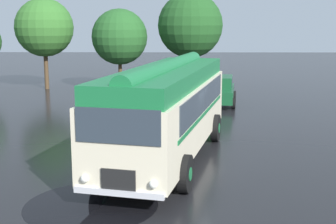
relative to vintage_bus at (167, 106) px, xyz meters
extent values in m
plane|color=black|center=(0.23, 0.00, -1.89)|extent=(120.00, 120.00, 0.00)
cube|color=beige|center=(0.00, 0.01, -0.29)|extent=(4.66, 10.31, 2.10)
cube|color=#196B38|center=(0.00, 0.01, 1.04)|extent=(4.42, 10.07, 0.56)
cylinder|color=#196B38|center=(0.00, 0.01, 1.30)|extent=(2.69, 9.40, 0.60)
cube|color=#2D3842|center=(1.30, 0.02, 0.28)|extent=(1.81, 7.81, 0.84)
cube|color=#2D3842|center=(-1.16, 0.58, 0.28)|extent=(1.81, 7.81, 0.84)
cube|color=#196B38|center=(1.28, -0.07, -0.26)|extent=(1.85, 8.00, 0.12)
cube|color=#196B38|center=(-1.18, 0.49, -0.26)|extent=(1.85, 8.00, 0.12)
cube|color=#2D3842|center=(-1.11, -4.88, 0.38)|extent=(2.15, 0.52, 0.88)
cube|color=black|center=(-1.11, -4.88, -0.99)|extent=(0.89, 0.26, 0.56)
cube|color=silver|center=(-1.12, -4.90, -1.32)|extent=(2.34, 0.62, 0.16)
sphere|color=white|center=(-0.24, -5.09, -1.02)|extent=(0.22, 0.22, 0.22)
sphere|color=white|center=(-1.99, -4.69, -1.02)|extent=(0.22, 0.22, 0.22)
cylinder|color=black|center=(0.58, -3.30, -1.34)|extent=(0.52, 1.13, 1.10)
cylinder|color=#196B38|center=(0.58, -3.30, -1.34)|extent=(0.40, 0.45, 0.39)
cylinder|color=black|center=(-1.95, -2.72, -1.34)|extent=(0.52, 1.13, 1.10)
cylinder|color=#196B38|center=(-1.95, -2.72, -1.34)|extent=(0.40, 0.45, 0.39)
cylinder|color=black|center=(1.91, 2.55, -1.34)|extent=(0.52, 1.13, 1.10)
cylinder|color=#196B38|center=(1.91, 2.55, -1.34)|extent=(0.40, 0.45, 0.39)
cylinder|color=black|center=(-0.62, 3.13, -1.34)|extent=(0.52, 1.13, 1.10)
cylinder|color=#196B38|center=(-0.62, 3.13, -1.34)|extent=(0.40, 0.45, 0.39)
cube|color=#B7BABF|center=(0.37, 11.21, -1.22)|extent=(2.25, 4.39, 0.70)
cube|color=#B7BABF|center=(0.39, 11.36, -0.55)|extent=(1.78, 2.37, 0.64)
cube|color=#2D3842|center=(1.14, 11.26, -0.55)|extent=(0.29, 1.92, 0.50)
cube|color=#2D3842|center=(-0.36, 11.46, -0.55)|extent=(0.29, 1.92, 0.50)
cylinder|color=black|center=(1.06, 9.80, -1.57)|extent=(0.28, 0.66, 0.64)
cylinder|color=black|center=(-0.68, 10.04, -1.57)|extent=(0.28, 0.66, 0.64)
cylinder|color=black|center=(1.42, 12.38, -1.57)|extent=(0.28, 0.66, 0.64)
cylinder|color=black|center=(-0.33, 12.62, -1.57)|extent=(0.28, 0.66, 0.64)
cube|color=#144C28|center=(2.80, 11.17, -1.22)|extent=(2.26, 4.39, 0.70)
cube|color=#144C28|center=(2.82, 11.32, -0.55)|extent=(1.78, 2.37, 0.64)
cube|color=#2D3842|center=(3.57, 11.21, -0.55)|extent=(0.29, 1.92, 0.50)
cube|color=#2D3842|center=(2.07, 11.42, -0.55)|extent=(0.29, 1.92, 0.50)
cylinder|color=black|center=(3.49, 9.76, -1.57)|extent=(0.29, 0.66, 0.64)
cylinder|color=black|center=(1.75, 10.00, -1.57)|extent=(0.29, 0.66, 0.64)
cylinder|color=black|center=(3.85, 12.34, -1.57)|extent=(0.29, 0.66, 0.64)
cylinder|color=black|center=(2.10, 12.58, -1.57)|extent=(0.29, 0.66, 0.64)
cylinder|color=#4C3823|center=(-9.09, 17.60, -0.47)|extent=(0.30, 0.30, 2.84)
sphere|color=#336B28|center=(-9.09, 17.60, 2.50)|extent=(4.13, 4.13, 4.13)
sphere|color=#336B28|center=(-9.37, 17.53, 2.68)|extent=(2.40, 2.40, 2.40)
cylinder|color=#4C3823|center=(-3.65, 16.84, -0.74)|extent=(0.26, 0.26, 2.31)
sphere|color=#235623|center=(-3.65, 16.84, 1.87)|extent=(3.87, 3.87, 3.87)
sphere|color=#235623|center=(-3.17, 16.84, 1.62)|extent=(2.69, 2.69, 2.69)
cylinder|color=#4C3823|center=(1.27, 17.16, -0.47)|extent=(0.34, 0.34, 2.85)
sphere|color=#1E4C1E|center=(1.27, 17.16, 2.65)|extent=(4.53, 4.53, 4.53)
sphere|color=#1E4C1E|center=(1.52, 17.09, 2.72)|extent=(2.93, 2.93, 2.93)
cylinder|color=black|center=(-1.92, -4.31, -1.89)|extent=(3.54, 3.54, 0.01)
camera|label=1|loc=(0.32, -15.93, 2.86)|focal=50.00mm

